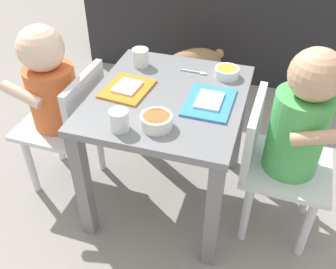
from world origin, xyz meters
TOP-DOWN VIEW (x-y plane):
  - ground_plane at (0.00, 0.00)m, footprint 7.00×7.00m
  - dining_table at (0.00, 0.00)m, footprint 0.50×0.56m
  - seated_child_left at (-0.41, -0.03)m, footprint 0.29×0.29m
  - seated_child_right at (0.41, -0.03)m, footprint 0.29×0.29m
  - dog at (-0.10, 0.64)m, footprint 0.38×0.37m
  - food_tray_left at (-0.14, -0.01)m, footprint 0.16×0.18m
  - food_tray_right at (0.14, -0.01)m, footprint 0.15×0.20m
  - water_cup_left at (-0.16, 0.17)m, footprint 0.06×0.06m
  - water_cup_right at (-0.08, -0.22)m, footprint 0.06×0.06m
  - veggie_bowl_far at (0.16, 0.18)m, footprint 0.09×0.09m
  - cereal_bowl_right_side at (0.02, -0.18)m, footprint 0.09×0.09m
  - spoon_by_left_tray at (0.05, 0.17)m, footprint 0.10×0.02m

SIDE VIEW (x-z plane):
  - ground_plane at x=0.00m, z-range 0.00..0.00m
  - dog at x=-0.10m, z-range 0.06..0.39m
  - dining_table at x=0.00m, z-range 0.15..0.62m
  - seated_child_left at x=-0.41m, z-range 0.10..0.77m
  - seated_child_right at x=0.41m, z-range 0.09..0.81m
  - spoon_by_left_tray at x=0.05m, z-range 0.48..0.48m
  - food_tray_left at x=-0.14m, z-range 0.47..0.49m
  - food_tray_right at x=0.14m, z-range 0.47..0.49m
  - veggie_bowl_far at x=0.16m, z-range 0.48..0.51m
  - cereal_bowl_right_side at x=0.02m, z-range 0.48..0.52m
  - water_cup_right at x=-0.08m, z-range 0.47..0.54m
  - water_cup_left at x=-0.16m, z-range 0.47..0.54m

